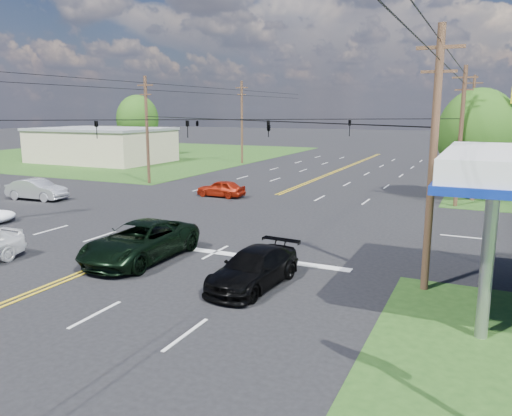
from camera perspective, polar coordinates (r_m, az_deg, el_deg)
The scene contains 18 objects.
ground at distance 32.08m, azimuth -3.07°, elevation -0.72°, with size 280.00×280.00×0.00m, color black.
grass_nw at distance 77.99m, azimuth -14.96°, elevation 5.97°, with size 46.00×48.00×0.03m, color #1F4315.
stop_bar at distance 22.96m, azimuth -1.37°, elevation -5.55°, with size 10.00×0.50×0.02m, color silver.
retail_nw at distance 67.04m, azimuth -17.20°, elevation 6.77°, with size 16.00×11.00×4.00m, color #C4B693.
pole_se at distance 18.87m, azimuth 19.57°, elevation 5.38°, with size 1.60×0.28×9.50m.
pole_nw at distance 46.04m, azimuth -12.35°, elevation 8.84°, with size 1.60×0.28×9.50m.
pole_ne at distance 36.79m, azimuth 22.34°, elevation 7.73°, with size 1.60×0.28×9.50m.
pole_left_far at distance 62.25m, azimuth -1.63°, elevation 9.88°, with size 1.60×0.28×10.00m.
pole_right_far at distance 55.75m, azimuth 23.36°, elevation 8.82°, with size 1.60×0.28×10.00m.
span_wire_signals at distance 31.39m, azimuth -3.19°, elevation 10.06°, with size 26.00×18.00×1.13m.
power_lines at distance 29.70m, azimuth -5.12°, elevation 14.99°, with size 26.04×100.00×0.64m.
tree_right_a at distance 39.75m, azimuth 24.01°, elevation 7.73°, with size 5.70×5.70×8.18m.
tree_right_b at distance 51.79m, azimuth 27.03°, elevation 7.35°, with size 4.94×4.94×7.09m.
tree_far_l at distance 75.84m, azimuth -13.39°, elevation 9.84°, with size 6.08×6.08×8.72m.
pickup_dkgreen at distance 22.80m, azimuth -13.10°, elevation -3.75°, with size 2.83×6.13×1.70m, color black.
suv_black at distance 19.02m, azimuth -0.27°, elevation -6.91°, with size 1.98×4.86×1.41m, color black.
sedan_silver at distance 40.52m, azimuth -23.78°, elevation 1.96°, with size 1.63×4.68×1.54m, color silver.
sedan_red at distance 38.42m, azimuth -4.03°, elevation 2.24°, with size 1.53×3.80×1.30m, color #9E1E0B.
Camera 1 is at (14.74, -15.71, 6.63)m, focal length 35.00 mm.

